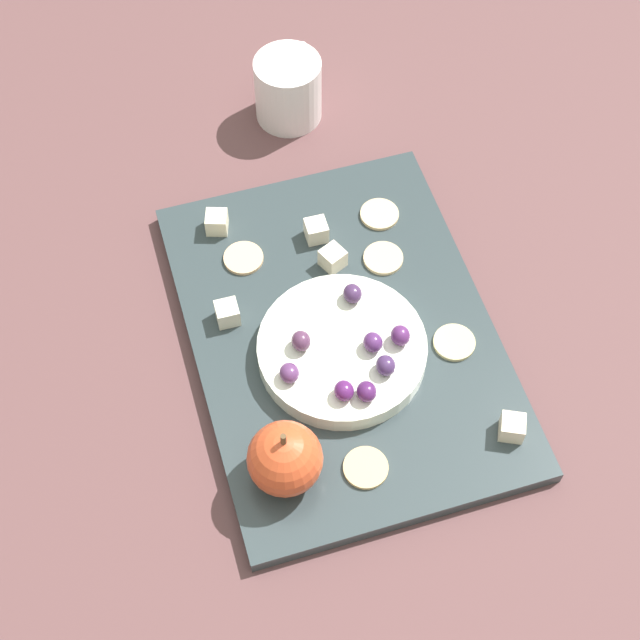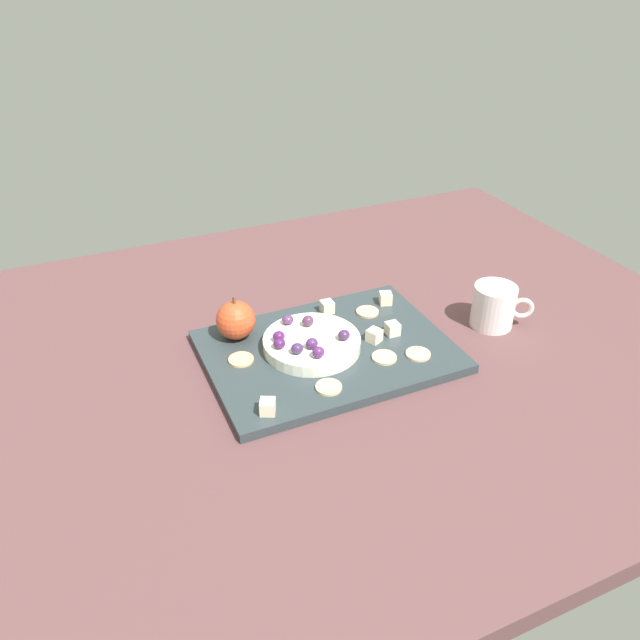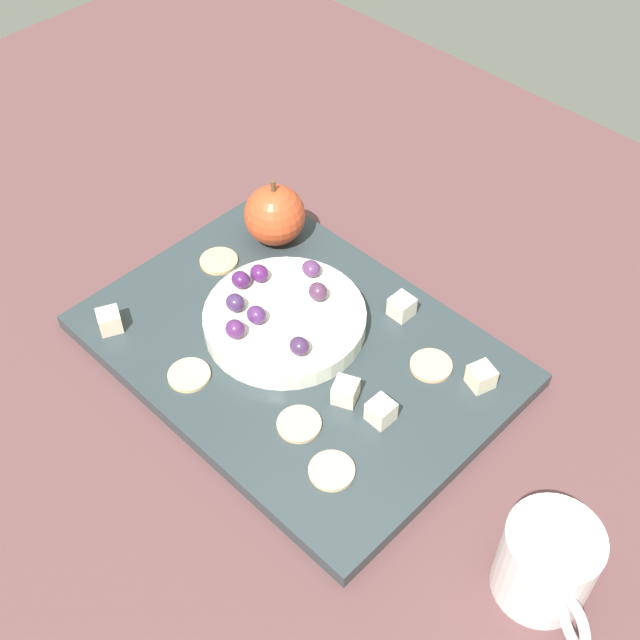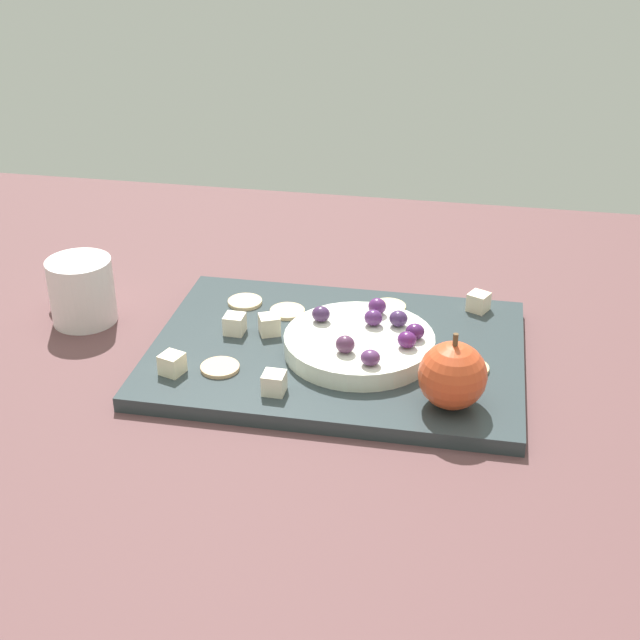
% 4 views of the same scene
% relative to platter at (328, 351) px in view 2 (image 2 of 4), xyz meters
% --- Properties ---
extents(table, '(1.44, 1.05, 0.03)m').
position_rel_platter_xyz_m(table, '(-0.02, 0.02, -0.02)').
color(table, brown).
rests_on(table, ground).
extents(platter, '(0.39, 0.28, 0.02)m').
position_rel_platter_xyz_m(platter, '(0.00, 0.00, 0.00)').
color(platter, '#2E393C').
rests_on(platter, table).
extents(serving_dish, '(0.16, 0.16, 0.02)m').
position_rel_platter_xyz_m(serving_dish, '(-0.02, 0.01, 0.02)').
color(serving_dish, white).
rests_on(serving_dish, platter).
extents(apple_whole, '(0.07, 0.07, 0.07)m').
position_rel_platter_xyz_m(apple_whole, '(-0.13, 0.09, 0.04)').
color(apple_whole, '#CC4925').
rests_on(apple_whole, platter).
extents(apple_stem, '(0.01, 0.01, 0.01)m').
position_rel_platter_xyz_m(apple_stem, '(-0.13, 0.09, 0.08)').
color(apple_stem, brown).
rests_on(apple_stem, apple_whole).
extents(cheese_cube_0, '(0.03, 0.03, 0.02)m').
position_rel_platter_xyz_m(cheese_cube_0, '(0.15, 0.09, 0.02)').
color(cheese_cube_0, '#F8E9C2').
rests_on(cheese_cube_0, platter).
extents(cheese_cube_1, '(0.03, 0.03, 0.02)m').
position_rel_platter_xyz_m(cheese_cube_1, '(-0.15, -0.11, 0.02)').
color(cheese_cube_1, '#F9E2C0').
rests_on(cheese_cube_1, platter).
extents(cheese_cube_2, '(0.02, 0.02, 0.02)m').
position_rel_platter_xyz_m(cheese_cube_2, '(0.12, -0.01, 0.02)').
color(cheese_cube_2, '#F9E7CD').
rests_on(cheese_cube_2, platter).
extents(cheese_cube_3, '(0.03, 0.03, 0.02)m').
position_rel_platter_xyz_m(cheese_cube_3, '(0.08, -0.01, 0.02)').
color(cheese_cube_3, '#F8E2C2').
rests_on(cheese_cube_3, platter).
extents(cheese_cube_4, '(0.02, 0.02, 0.02)m').
position_rel_platter_xyz_m(cheese_cube_4, '(0.05, 0.10, 0.02)').
color(cheese_cube_4, '#EDE3C9').
rests_on(cheese_cube_4, platter).
extents(cracker_0, '(0.04, 0.04, 0.00)m').
position_rel_platter_xyz_m(cracker_0, '(0.12, -0.08, 0.01)').
color(cracker_0, '#DEBB8B').
rests_on(cracker_0, platter).
extents(cracker_1, '(0.04, 0.04, 0.00)m').
position_rel_platter_xyz_m(cracker_1, '(-0.14, 0.02, 0.01)').
color(cracker_1, '#E1B77C').
rests_on(cracker_1, platter).
extents(cracker_2, '(0.04, 0.04, 0.00)m').
position_rel_platter_xyz_m(cracker_2, '(0.07, -0.06, 0.01)').
color(cracker_2, '#D5B487').
rests_on(cracker_2, platter).
extents(cracker_3, '(0.04, 0.04, 0.00)m').
position_rel_platter_xyz_m(cracker_3, '(0.11, 0.07, 0.01)').
color(cracker_3, '#E4B384').
rests_on(cracker_3, platter).
extents(cracker_4, '(0.04, 0.04, 0.00)m').
position_rel_platter_xyz_m(cracker_4, '(-0.04, -0.10, 0.01)').
color(cracker_4, '#D1BE87').
rests_on(cracker_4, platter).
extents(grape_0, '(0.02, 0.02, 0.02)m').
position_rel_platter_xyz_m(grape_0, '(-0.04, -0.02, 0.04)').
color(grape_0, '#4F265E').
rests_on(grape_0, serving_dish).
extents(grape_1, '(0.02, 0.02, 0.02)m').
position_rel_platter_xyz_m(grape_1, '(-0.04, 0.06, 0.04)').
color(grape_1, '#572F5F').
rests_on(grape_1, serving_dish).
extents(grape_2, '(0.02, 0.02, 0.02)m').
position_rel_platter_xyz_m(grape_2, '(-0.02, 0.05, 0.04)').
color(grape_2, '#512E4B').
rests_on(grape_2, serving_dish).
extents(grape_3, '(0.02, 0.02, 0.02)m').
position_rel_platter_xyz_m(grape_3, '(0.02, -0.02, 0.04)').
color(grape_3, '#40274D').
rests_on(grape_3, serving_dish).
extents(grape_4, '(0.02, 0.02, 0.02)m').
position_rel_platter_xyz_m(grape_4, '(-0.08, 0.03, 0.04)').
color(grape_4, '#521D5C').
rests_on(grape_4, serving_dish).
extents(grape_5, '(0.02, 0.02, 0.02)m').
position_rel_platter_xyz_m(grape_5, '(-0.06, -0.02, 0.04)').
color(grape_5, '#412854').
rests_on(grape_5, serving_dish).
extents(grape_6, '(0.02, 0.02, 0.02)m').
position_rel_platter_xyz_m(grape_6, '(-0.08, 0.00, 0.04)').
color(grape_6, '#4A1D55').
rests_on(grape_6, serving_dish).
extents(grape_7, '(0.02, 0.02, 0.02)m').
position_rel_platter_xyz_m(grape_7, '(-0.04, -0.04, 0.04)').
color(grape_7, '#54255E').
rests_on(grape_7, serving_dish).
extents(cup, '(0.10, 0.08, 0.08)m').
position_rel_platter_xyz_m(cup, '(0.30, -0.03, 0.03)').
color(cup, white).
rests_on(cup, table).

